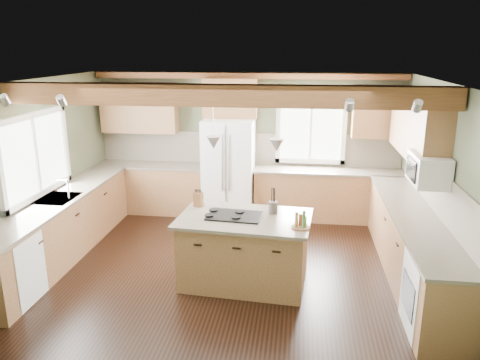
# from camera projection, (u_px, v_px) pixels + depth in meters

# --- Properties ---
(floor) EXTENTS (5.60, 5.60, 0.00)m
(floor) POSITION_uv_depth(u_px,v_px,m) (228.00, 267.00, 6.67)
(floor) COLOR black
(floor) RESTS_ON ground
(ceiling) EXTENTS (5.60, 5.60, 0.00)m
(ceiling) POSITION_uv_depth(u_px,v_px,m) (226.00, 82.00, 5.96)
(ceiling) COLOR silver
(ceiling) RESTS_ON wall_back
(wall_back) EXTENTS (5.60, 0.00, 5.60)m
(wall_back) POSITION_uv_depth(u_px,v_px,m) (248.00, 143.00, 8.70)
(wall_back) COLOR #424A34
(wall_back) RESTS_ON ground
(wall_left) EXTENTS (0.00, 5.00, 5.00)m
(wall_left) POSITION_uv_depth(u_px,v_px,m) (33.00, 173.00, 6.66)
(wall_left) COLOR #424A34
(wall_left) RESTS_ON ground
(wall_right) EXTENTS (0.00, 5.00, 5.00)m
(wall_right) POSITION_uv_depth(u_px,v_px,m) (443.00, 188.00, 5.97)
(wall_right) COLOR #424A34
(wall_right) RESTS_ON ground
(ceiling_beam) EXTENTS (5.55, 0.26, 0.26)m
(ceiling_beam) POSITION_uv_depth(u_px,v_px,m) (221.00, 95.00, 5.63)
(ceiling_beam) COLOR #502916
(ceiling_beam) RESTS_ON ceiling
(soffit_trim) EXTENTS (5.55, 0.20, 0.10)m
(soffit_trim) POSITION_uv_depth(u_px,v_px,m) (247.00, 76.00, 8.26)
(soffit_trim) COLOR #502916
(soffit_trim) RESTS_ON ceiling
(backsplash_back) EXTENTS (5.58, 0.03, 0.58)m
(backsplash_back) POSITION_uv_depth(u_px,v_px,m) (248.00, 148.00, 8.71)
(backsplash_back) COLOR brown
(backsplash_back) RESTS_ON wall_back
(backsplash_right) EXTENTS (0.03, 3.70, 0.58)m
(backsplash_right) POSITION_uv_depth(u_px,v_px,m) (440.00, 193.00, 6.04)
(backsplash_right) COLOR brown
(backsplash_right) RESTS_ON wall_right
(base_cab_back_left) EXTENTS (2.02, 0.60, 0.88)m
(base_cab_back_left) POSITION_uv_depth(u_px,v_px,m) (152.00, 189.00, 8.87)
(base_cab_back_left) COLOR brown
(base_cab_back_left) RESTS_ON floor
(counter_back_left) EXTENTS (2.06, 0.64, 0.04)m
(counter_back_left) POSITION_uv_depth(u_px,v_px,m) (151.00, 165.00, 8.74)
(counter_back_left) COLOR #463E34
(counter_back_left) RESTS_ON base_cab_back_left
(base_cab_back_right) EXTENTS (2.62, 0.60, 0.88)m
(base_cab_back_right) POSITION_uv_depth(u_px,v_px,m) (327.00, 195.00, 8.46)
(base_cab_back_right) COLOR brown
(base_cab_back_right) RESTS_ON floor
(counter_back_right) EXTENTS (2.66, 0.64, 0.04)m
(counter_back_right) POSITION_uv_depth(u_px,v_px,m) (329.00, 171.00, 8.34)
(counter_back_right) COLOR #463E34
(counter_back_right) RESTS_ON base_cab_back_right
(base_cab_left) EXTENTS (0.60, 3.70, 0.88)m
(base_cab_left) POSITION_uv_depth(u_px,v_px,m) (61.00, 229.00, 6.91)
(base_cab_left) COLOR brown
(base_cab_left) RESTS_ON floor
(counter_left) EXTENTS (0.64, 3.74, 0.04)m
(counter_left) POSITION_uv_depth(u_px,v_px,m) (58.00, 199.00, 6.78)
(counter_left) COLOR #463E34
(counter_left) RESTS_ON base_cab_left
(base_cab_right) EXTENTS (0.60, 3.70, 0.88)m
(base_cab_right) POSITION_uv_depth(u_px,v_px,m) (411.00, 247.00, 6.29)
(base_cab_right) COLOR brown
(base_cab_right) RESTS_ON floor
(counter_right) EXTENTS (0.64, 3.74, 0.04)m
(counter_right) POSITION_uv_depth(u_px,v_px,m) (415.00, 215.00, 6.16)
(counter_right) COLOR #463E34
(counter_right) RESTS_ON base_cab_right
(upper_cab_back_left) EXTENTS (1.40, 0.35, 0.90)m
(upper_cab_back_left) POSITION_uv_depth(u_px,v_px,m) (140.00, 108.00, 8.60)
(upper_cab_back_left) COLOR brown
(upper_cab_back_left) RESTS_ON wall_back
(upper_cab_over_fridge) EXTENTS (0.96, 0.35, 0.70)m
(upper_cab_over_fridge) POSITION_uv_depth(u_px,v_px,m) (230.00, 98.00, 8.34)
(upper_cab_over_fridge) COLOR brown
(upper_cab_over_fridge) RESTS_ON wall_back
(upper_cab_right) EXTENTS (0.35, 2.20, 0.90)m
(upper_cab_right) POSITION_uv_depth(u_px,v_px,m) (418.00, 126.00, 6.67)
(upper_cab_right) COLOR brown
(upper_cab_right) RESTS_ON wall_right
(upper_cab_back_corner) EXTENTS (0.90, 0.35, 0.90)m
(upper_cab_back_corner) POSITION_uv_depth(u_px,v_px,m) (379.00, 112.00, 8.07)
(upper_cab_back_corner) COLOR brown
(upper_cab_back_corner) RESTS_ON wall_back
(window_left) EXTENTS (0.04, 1.60, 1.05)m
(window_left) POSITION_uv_depth(u_px,v_px,m) (34.00, 155.00, 6.64)
(window_left) COLOR white
(window_left) RESTS_ON wall_left
(window_back) EXTENTS (1.10, 0.04, 1.00)m
(window_back) POSITION_uv_depth(u_px,v_px,m) (311.00, 132.00, 8.47)
(window_back) COLOR white
(window_back) RESTS_ON wall_back
(sink) EXTENTS (0.50, 0.65, 0.03)m
(sink) POSITION_uv_depth(u_px,v_px,m) (58.00, 199.00, 6.78)
(sink) COLOR #262628
(sink) RESTS_ON counter_left
(faucet) EXTENTS (0.02, 0.02, 0.28)m
(faucet) POSITION_uv_depth(u_px,v_px,m) (68.00, 190.00, 6.72)
(faucet) COLOR #B2B2B7
(faucet) RESTS_ON sink
(dishwasher) EXTENTS (0.60, 0.60, 0.84)m
(dishwasher) POSITION_uv_depth(u_px,v_px,m) (9.00, 270.00, 5.67)
(dishwasher) COLOR white
(dishwasher) RESTS_ON floor
(oven) EXTENTS (0.60, 0.72, 0.84)m
(oven) POSITION_uv_depth(u_px,v_px,m) (437.00, 297.00, 5.05)
(oven) COLOR white
(oven) RESTS_ON floor
(microwave) EXTENTS (0.40, 0.70, 0.38)m
(microwave) POSITION_uv_depth(u_px,v_px,m) (429.00, 169.00, 5.88)
(microwave) COLOR white
(microwave) RESTS_ON wall_right
(pendant_left) EXTENTS (0.18, 0.18, 0.16)m
(pendant_left) POSITION_uv_depth(u_px,v_px,m) (214.00, 143.00, 5.84)
(pendant_left) COLOR #B2B2B7
(pendant_left) RESTS_ON ceiling
(pendant_right) EXTENTS (0.18, 0.18, 0.16)m
(pendant_right) POSITION_uv_depth(u_px,v_px,m) (277.00, 145.00, 5.68)
(pendant_right) COLOR #B2B2B7
(pendant_right) RESTS_ON ceiling
(refrigerator) EXTENTS (0.90, 0.74, 1.80)m
(refrigerator) POSITION_uv_depth(u_px,v_px,m) (229.00, 169.00, 8.48)
(refrigerator) COLOR white
(refrigerator) RESTS_ON floor
(island) EXTENTS (1.66, 1.09, 0.88)m
(island) POSITION_uv_depth(u_px,v_px,m) (244.00, 251.00, 6.15)
(island) COLOR olive
(island) RESTS_ON floor
(island_top) EXTENTS (1.77, 1.21, 0.04)m
(island_top) POSITION_uv_depth(u_px,v_px,m) (244.00, 219.00, 6.03)
(island_top) COLOR #463E34
(island_top) RESTS_ON island
(cooktop) EXTENTS (0.72, 0.51, 0.02)m
(cooktop) POSITION_uv_depth(u_px,v_px,m) (234.00, 216.00, 6.04)
(cooktop) COLOR black
(cooktop) RESTS_ON island_top
(knife_block) EXTENTS (0.14, 0.12, 0.20)m
(knife_block) POSITION_uv_depth(u_px,v_px,m) (198.00, 199.00, 6.41)
(knife_block) COLOR brown
(knife_block) RESTS_ON island_top
(utensil_crock) EXTENTS (0.13, 0.13, 0.16)m
(utensil_crock) POSITION_uv_depth(u_px,v_px,m) (273.00, 208.00, 6.13)
(utensil_crock) COLOR #3C3230
(utensil_crock) RESTS_ON island_top
(bottle_tray) EXTENTS (0.25, 0.25, 0.21)m
(bottle_tray) POSITION_uv_depth(u_px,v_px,m) (301.00, 219.00, 5.64)
(bottle_tray) COLOR brown
(bottle_tray) RESTS_ON island_top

